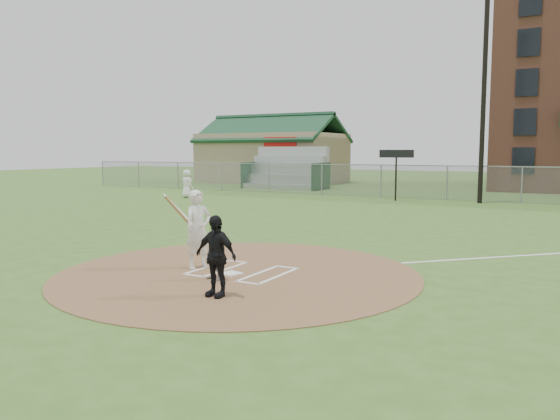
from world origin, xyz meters
The scene contains 14 objects.
ground centered at (0.00, 0.00, 0.00)m, with size 140.00×140.00×0.00m, color #396121.
dirt_circle centered at (0.00, 0.00, 0.01)m, with size 8.40×8.40×0.02m, color brown.
home_plate centered at (-0.07, -0.20, 0.03)m, with size 0.41×0.41×0.03m, color white.
foul_line_third centered at (-9.00, 9.00, 0.01)m, with size 0.10×24.00×0.01m, color white.
catcher centered at (-0.03, -0.89, 0.50)m, with size 0.47×0.37×0.96m, color slate.
umpire centered at (0.77, -1.95, 0.82)m, with size 0.93×0.39×1.60m, color black.
ondeck_player centered at (-14.18, 15.82, 0.87)m, with size 0.85×0.55×1.73m, color white.
batters_boxes centered at (0.00, 0.15, 0.03)m, with size 2.08×1.88×0.01m.
batter_at_plate centered at (-1.13, -0.02, 0.97)m, with size 0.88×1.03×1.89m.
outfield_fence centered at (0.00, 22.00, 1.02)m, with size 56.08×0.08×2.03m.
bleachers centered at (-13.00, 26.20, 1.59)m, with size 6.08×3.20×3.20m.
clubhouse centered at (-18.00, 32.99, 2.39)m, with size 12.20×8.71×6.23m.
light_pole centered at (2.00, 21.00, 6.61)m, with size 1.20×0.30×12.22m.
scoreboard_sign centered at (-2.50, 20.20, 2.39)m, with size 2.00×0.10×2.93m.
Camera 1 is at (6.91, -10.42, 2.83)m, focal length 35.00 mm.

